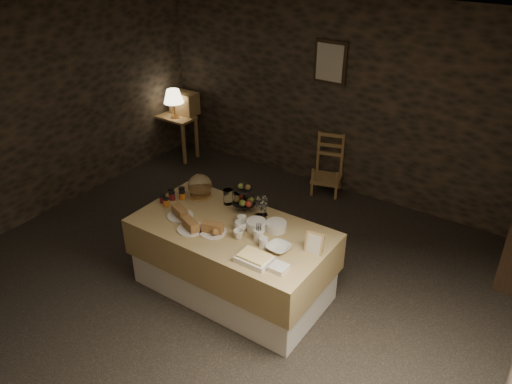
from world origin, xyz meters
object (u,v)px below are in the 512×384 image
Objects in this scene: console_table at (175,124)px; chair at (329,167)px; fruit_stand at (244,200)px; wine_rack at (184,103)px; table_lamp at (173,97)px; buffet_table at (232,254)px.

console_table is 1.04× the size of chair.
wine_rack is at bearing 142.23° from fruit_stand.
table_lamp is 0.28m from wine_rack.
fruit_stand is at bearing -34.41° from table_lamp.
buffet_table is at bearing -77.39° from fruit_stand.
chair is at bearing 7.47° from console_table.
console_table is at bearing 171.11° from chair.
fruit_stand is (2.61, -1.81, 0.36)m from console_table.
wine_rack reaches higher than buffet_table.
console_table is 0.47m from table_lamp.
wine_rack is 1.24× the size of fruit_stand.
table_lamp reaches higher than buffet_table.
fruit_stand is at bearing -103.62° from chair.
console_table is (-2.68, 2.12, 0.10)m from buffet_table.
fruit_stand reaches higher than buffet_table.
wine_rack is at bearing 167.11° from chair.
fruit_stand reaches higher than wine_rack.
table_lamp is 2.57m from chair.
buffet_table is at bearing -102.34° from chair.
console_table is at bearing 141.72° from buffet_table.
wine_rack reaches higher than console_table.
chair is (2.51, 0.33, -0.18)m from console_table.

